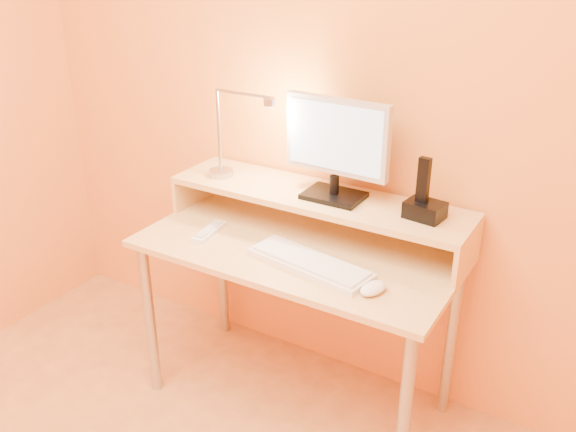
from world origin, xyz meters
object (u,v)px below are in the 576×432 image
Objects in this scene: keyboard at (310,264)px; mouse at (373,288)px; lamp_base at (221,173)px; phone_dock at (425,210)px; remote_control at (209,232)px; monitor_panel at (337,136)px.

keyboard is 4.27× the size of mouse.
phone_dock is (0.86, 0.03, 0.02)m from lamp_base.
mouse is (-0.05, -0.31, -0.17)m from phone_dock.
phone_dock reaches higher than remote_control.
keyboard is 0.46m from remote_control.
mouse is at bearing -43.64° from monitor_panel.
lamp_base is 0.86m from phone_dock.
lamp_base is at bearing 104.39° from remote_control.
keyboard is at bearing -22.88° from lamp_base.
lamp_base is 0.92× the size of mouse.
phone_dock is 0.36m from mouse.
mouse is (0.26, -0.05, 0.01)m from keyboard.
lamp_base reaches higher than mouse.
lamp_base is 0.61m from keyboard.
phone_dock reaches higher than lamp_base.
phone_dock reaches higher than mouse.
monitor_panel reaches higher than mouse.
keyboard is at bearing -173.20° from mouse.
keyboard is 2.49× the size of remote_control.
mouse is at bearing -18.98° from lamp_base.
remote_control is at bearing -169.03° from mouse.
monitor_panel is 0.62m from remote_control.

